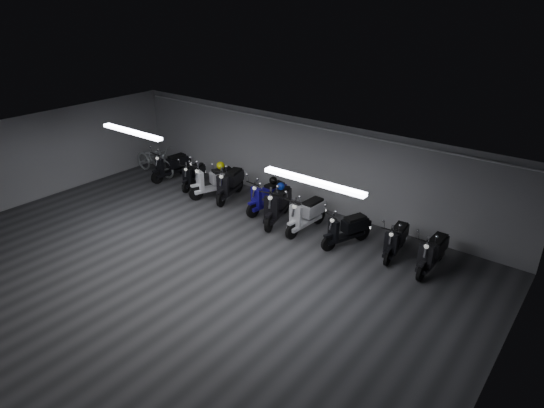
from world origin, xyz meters
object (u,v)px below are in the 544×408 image
Objects in this scene: scooter_2 at (214,176)px; scooter_1 at (193,171)px; scooter_3 at (230,179)px; scooter_0 at (170,161)px; scooter_4 at (267,191)px; scooter_8 at (396,235)px; scooter_7 at (347,224)px; bicycle at (155,157)px; helmet_1 at (221,166)px; helmet_0 at (281,186)px; scooter_5 at (277,199)px; scooter_9 at (433,247)px; helmet_2 at (273,180)px; scooter_6 at (306,209)px.

scooter_1 is at bearing -165.00° from scooter_2.
scooter_0 is at bearing 164.46° from scooter_3.
scooter_0 is 1.00× the size of scooter_4.
scooter_2 is 0.59m from scooter_3.
scooter_7 is at bearing -172.25° from scooter_8.
scooter_4 reaches higher than scooter_7.
scooter_3 reaches higher than bicycle.
helmet_0 is at bearing -4.69° from helmet_1.
scooter_5 is at bearing -10.02° from helmet_1.
scooter_2 is 1.13× the size of scooter_7.
scooter_9 is (9.75, -0.17, -0.03)m from scooter_0.
helmet_0 is (5.08, -0.11, 0.35)m from scooter_0.
scooter_2 is 5.16m from scooter_7.
helmet_2 is at bearing 146.85° from helmet_0.
scooter_5 is 2.32m from scooter_7.
scooter_8 reaches higher than scooter_1.
scooter_0 is at bearing -161.38° from scooter_7.
helmet_1 is at bearing -10.73° from scooter_1.
scooter_1 is 6.55× the size of helmet_2.
scooter_5 is 0.93m from helmet_2.
scooter_1 is 0.84× the size of scooter_3.
scooter_5 is (2.26, -0.39, 0.02)m from scooter_3.
scooter_2 is 1.12× the size of scooter_9.
bicycle is at bearing 173.68° from scooter_8.
scooter_4 reaches higher than scooter_0.
scooter_1 is 0.86× the size of scooter_6.
scooter_7 is at bearing -5.41° from helmet_1.
scooter_7 is 0.99× the size of scooter_9.
scooter_5 is at bearing -22.28° from scooter_1.
scooter_3 is 4.60m from scooter_7.
scooter_6 is at bearing 17.98° from scooter_2.
scooter_2 is 2.77m from helmet_0.
scooter_8 is 0.79× the size of bicycle.
scooter_7 is (1.32, -0.03, -0.05)m from scooter_6.
scooter_5 reaches higher than scooter_8.
scooter_2 is at bearing 159.02° from scooter_5.
helmet_2 is (-0.57, 0.37, -0.07)m from helmet_0.
scooter_8 is at bearing 21.63° from scooter_2.
scooter_0 is at bearing -179.27° from scooter_6.
scooter_9 reaches higher than scooter_1.
helmet_2 is at bearing 119.05° from scooter_5.
scooter_7 is at bearing -91.00° from bicycle.
scooter_6 is (1.00, 0.04, -0.05)m from scooter_5.
scooter_8 is at bearing -88.81° from bicycle.
scooter_6 reaches higher than scooter_7.
scooter_6 is at bearing -175.85° from scooter_9.
scooter_6 reaches higher than scooter_9.
scooter_0 is 8.76m from scooter_8.
scooter_3 is (2.90, 0.01, 0.04)m from scooter_0.
helmet_2 is at bearing -85.70° from bicycle.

